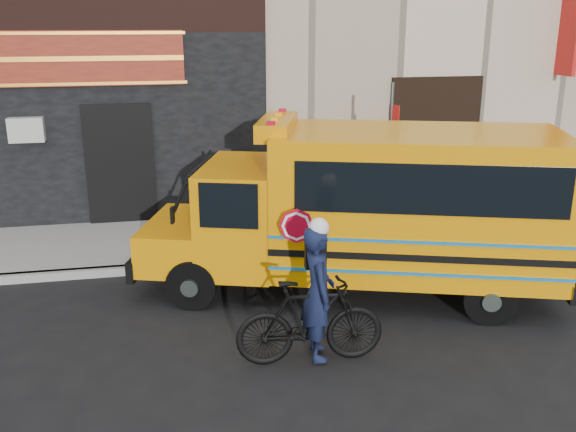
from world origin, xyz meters
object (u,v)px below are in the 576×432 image
(bicycle, at_px, (310,321))
(school_bus, at_px, (374,206))
(sign_pole, at_px, (390,160))
(cyclist, at_px, (318,296))

(bicycle, bearing_deg, school_bus, -33.76)
(school_bus, distance_m, bicycle, 2.72)
(school_bus, xyz_separation_m, sign_pole, (0.98, 1.98, 0.30))
(sign_pole, distance_m, bicycle, 4.90)
(bicycle, relative_size, cyclist, 1.07)
(sign_pole, bearing_deg, school_bus, -116.23)
(school_bus, distance_m, cyclist, 2.51)
(bicycle, distance_m, cyclist, 0.36)
(school_bus, relative_size, bicycle, 3.65)
(school_bus, distance_m, sign_pole, 2.23)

